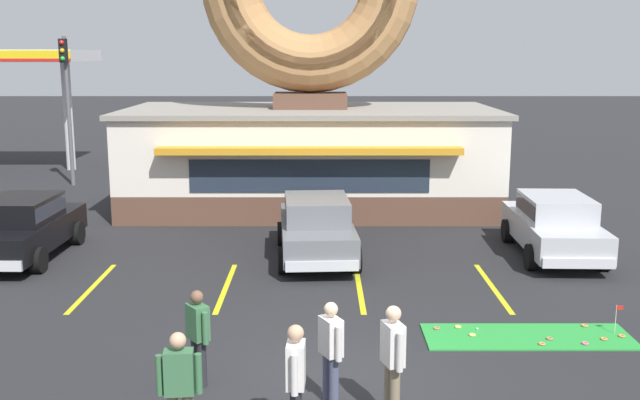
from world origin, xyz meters
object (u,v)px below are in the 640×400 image
car_silver (557,223)px  car_grey (319,225)px  pedestrian_clipboard_woman (395,357)px  pedestrian_hooded_kid (334,348)px  pedestrian_blue_sweater_man (299,379)px  trash_bin (530,211)px  traffic_light_pole (70,91)px  pedestrian_beanie_man (182,386)px  pedestrian_leather_jacket_man (201,333)px  golf_ball (480,329)px  putting_flag_pin (621,313)px  car_black (26,225)px

car_silver → car_grey: bearing=-177.8°
pedestrian_clipboard_woman → pedestrian_hooded_kid: bearing=151.9°
pedestrian_blue_sweater_man → trash_bin: (6.56, 12.82, -0.44)m
car_silver → trash_bin: 3.35m
traffic_light_pole → pedestrian_beanie_man: bearing=-68.4°
pedestrian_leather_jacket_man → pedestrian_beanie_man: 2.03m
golf_ball → pedestrian_hooded_kid: bearing=-133.6°
pedestrian_leather_jacket_man → traffic_light_pole: traffic_light_pole is taller
pedestrian_blue_sweater_man → pedestrian_leather_jacket_man: 2.44m
pedestrian_beanie_man → golf_ball: bearing=41.9°
pedestrian_beanie_man → traffic_light_pole: 21.85m
pedestrian_blue_sweater_man → pedestrian_clipboard_woman: bearing=27.9°
car_grey → pedestrian_beanie_man: (-1.74, -9.45, 0.04)m
pedestrian_hooded_kid → pedestrian_leather_jacket_man: size_ratio=1.02×
pedestrian_blue_sweater_man → pedestrian_clipboard_woman: pedestrian_clipboard_woman is taller
golf_ball → pedestrian_blue_sweater_man: bearing=-128.5°
car_grey → traffic_light_pole: bearing=132.3°
trash_bin → pedestrian_blue_sweater_man: bearing=-117.1°
putting_flag_pin → car_silver: bearing=85.0°
car_silver → traffic_light_pole: size_ratio=0.80×
car_black → car_silver: 13.60m
pedestrian_beanie_man → pedestrian_hooded_kid: bearing=34.2°
car_silver → pedestrian_hooded_kid: 10.19m
car_black → pedestrian_beanie_man: size_ratio=2.78×
pedestrian_blue_sweater_man → car_silver: bearing=56.2°
car_silver → traffic_light_pole: bearing=146.6°
putting_flag_pin → pedestrian_hooded_kid: bearing=-152.6°
car_grey → pedestrian_clipboard_woman: (1.12, -8.56, 0.07)m
pedestrian_beanie_man → trash_bin: pedestrian_beanie_man is taller
pedestrian_clipboard_woman → car_grey: bearing=97.4°
pedestrian_blue_sweater_man → traffic_light_pole: 22.28m
pedestrian_blue_sweater_man → golf_ball: bearing=51.5°
car_silver → pedestrian_hooded_kid: size_ratio=2.90×
pedestrian_beanie_man → traffic_light_pole: traffic_light_pole is taller
pedestrian_hooded_kid → trash_bin: 13.14m
car_silver → pedestrian_leather_jacket_man: size_ratio=2.97×
golf_ball → car_silver: 6.23m
car_silver → car_grey: same height
golf_ball → pedestrian_beanie_man: 6.52m
golf_ball → traffic_light_pole: traffic_light_pole is taller
pedestrian_blue_sweater_man → pedestrian_leather_jacket_man: bearing=130.8°
car_black → pedestrian_blue_sweater_man: size_ratio=2.72×
golf_ball → car_black: 11.76m
pedestrian_blue_sweater_man → pedestrian_beanie_man: bearing=-173.3°
putting_flag_pin → car_black: bearing=157.9°
pedestrian_clipboard_woman → pedestrian_leather_jacket_man: bearing=159.0°
pedestrian_blue_sweater_man → pedestrian_hooded_kid: 1.27m
car_grey → pedestrian_clipboard_woman: bearing=-82.6°
pedestrian_clipboard_woman → traffic_light_pole: (-10.85, 19.25, 2.77)m
pedestrian_leather_jacket_man → traffic_light_pole: bearing=113.6°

